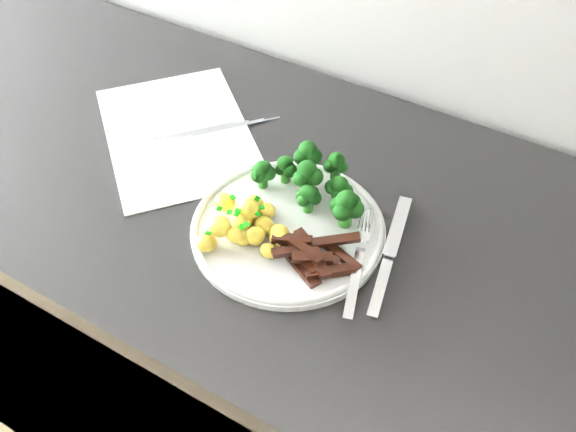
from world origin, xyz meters
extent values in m
cube|color=black|center=(0.11, 1.69, 0.44)|extent=(2.35, 0.59, 0.88)
cube|color=white|center=(-0.09, 1.72, 0.88)|extent=(0.37, 0.36, 0.00)
cube|color=slate|center=(-0.02, 1.78, 0.88)|extent=(0.09, 0.11, 0.00)
cube|color=slate|center=(-0.04, 1.77, 0.88)|extent=(0.09, 0.11, 0.00)
cube|color=slate|center=(-0.05, 1.75, 0.88)|extent=(0.09, 0.10, 0.00)
cube|color=slate|center=(-0.07, 1.74, 0.88)|extent=(0.08, 0.10, 0.00)
cylinder|color=white|center=(0.16, 1.63, 0.89)|extent=(0.26, 0.26, 0.01)
torus|color=white|center=(0.16, 1.63, 0.89)|extent=(0.25, 0.25, 0.01)
cylinder|color=#215C17|center=(0.16, 1.69, 0.91)|extent=(0.02, 0.02, 0.02)
sphere|color=black|center=(0.17, 1.70, 0.93)|extent=(0.02, 0.02, 0.02)
sphere|color=black|center=(0.15, 1.70, 0.93)|extent=(0.02, 0.02, 0.02)
sphere|color=black|center=(0.15, 1.68, 0.93)|extent=(0.02, 0.02, 0.02)
sphere|color=black|center=(0.16, 1.69, 0.94)|extent=(0.03, 0.03, 0.03)
cylinder|color=#215C17|center=(0.20, 1.70, 0.90)|extent=(0.02, 0.02, 0.02)
sphere|color=black|center=(0.21, 1.71, 0.92)|extent=(0.02, 0.02, 0.02)
sphere|color=black|center=(0.20, 1.71, 0.92)|extent=(0.02, 0.02, 0.02)
sphere|color=black|center=(0.19, 1.70, 0.92)|extent=(0.02, 0.02, 0.02)
sphere|color=black|center=(0.20, 1.69, 0.92)|extent=(0.02, 0.02, 0.02)
sphere|color=black|center=(0.20, 1.70, 0.93)|extent=(0.03, 0.03, 0.03)
cylinder|color=#215C17|center=(0.11, 1.71, 0.90)|extent=(0.01, 0.01, 0.02)
sphere|color=black|center=(0.12, 1.70, 0.92)|extent=(0.02, 0.02, 0.02)
sphere|color=black|center=(0.11, 1.71, 0.92)|extent=(0.02, 0.02, 0.02)
sphere|color=black|center=(0.11, 1.70, 0.91)|extent=(0.01, 0.01, 0.01)
sphere|color=black|center=(0.11, 1.71, 0.92)|extent=(0.02, 0.02, 0.02)
cylinder|color=#215C17|center=(0.18, 1.74, 0.91)|extent=(0.01, 0.01, 0.02)
sphere|color=black|center=(0.19, 1.74, 0.93)|extent=(0.02, 0.02, 0.02)
sphere|color=black|center=(0.17, 1.75, 0.93)|extent=(0.02, 0.02, 0.02)
sphere|color=black|center=(0.17, 1.73, 0.93)|extent=(0.02, 0.02, 0.02)
sphere|color=black|center=(0.18, 1.74, 0.93)|extent=(0.02, 0.02, 0.02)
cylinder|color=#215C17|center=(0.13, 1.73, 0.91)|extent=(0.02, 0.02, 0.02)
sphere|color=black|center=(0.15, 1.73, 0.93)|extent=(0.02, 0.02, 0.02)
sphere|color=black|center=(0.13, 1.74, 0.93)|extent=(0.02, 0.02, 0.02)
sphere|color=black|center=(0.13, 1.72, 0.93)|extent=(0.02, 0.02, 0.02)
sphere|color=black|center=(0.13, 1.73, 0.94)|extent=(0.03, 0.03, 0.03)
cylinder|color=#215C17|center=(0.22, 1.68, 0.90)|extent=(0.02, 0.02, 0.03)
sphere|color=black|center=(0.24, 1.68, 0.92)|extent=(0.02, 0.02, 0.02)
sphere|color=black|center=(0.23, 1.69, 0.92)|extent=(0.02, 0.02, 0.02)
sphere|color=black|center=(0.21, 1.67, 0.92)|extent=(0.02, 0.02, 0.02)
sphere|color=black|center=(0.22, 1.66, 0.92)|extent=(0.02, 0.02, 0.02)
sphere|color=black|center=(0.22, 1.68, 0.93)|extent=(0.03, 0.03, 0.03)
cylinder|color=#215C17|center=(0.09, 1.68, 0.90)|extent=(0.01, 0.01, 0.02)
sphere|color=black|center=(0.10, 1.68, 0.92)|extent=(0.02, 0.02, 0.02)
sphere|color=black|center=(0.09, 1.69, 0.92)|extent=(0.02, 0.02, 0.02)
sphere|color=black|center=(0.08, 1.68, 0.92)|extent=(0.02, 0.02, 0.02)
sphere|color=black|center=(0.09, 1.67, 0.92)|extent=(0.02, 0.02, 0.02)
sphere|color=black|center=(0.09, 1.68, 0.92)|extent=(0.02, 0.02, 0.02)
cylinder|color=#215C17|center=(0.17, 1.67, 0.90)|extent=(0.01, 0.01, 0.02)
sphere|color=black|center=(0.18, 1.67, 0.92)|extent=(0.02, 0.02, 0.02)
sphere|color=black|center=(0.17, 1.68, 0.92)|extent=(0.02, 0.02, 0.02)
sphere|color=black|center=(0.16, 1.67, 0.92)|extent=(0.02, 0.02, 0.02)
sphere|color=black|center=(0.17, 1.66, 0.92)|extent=(0.02, 0.02, 0.02)
sphere|color=black|center=(0.17, 1.67, 0.92)|extent=(0.02, 0.02, 0.02)
ellipsoid|color=#F9EC4D|center=(0.11, 1.59, 0.90)|extent=(0.03, 0.02, 0.02)
ellipsoid|color=#F9EC4D|center=(0.09, 1.55, 0.90)|extent=(0.03, 0.03, 0.02)
ellipsoid|color=#F9EC4D|center=(0.11, 1.58, 0.90)|extent=(0.03, 0.02, 0.02)
ellipsoid|color=#F9EC4D|center=(0.11, 1.63, 0.90)|extent=(0.03, 0.03, 0.03)
ellipsoid|color=#F9EC4D|center=(0.11, 1.60, 0.90)|extent=(0.03, 0.02, 0.03)
ellipsoid|color=#F9EC4D|center=(0.13, 1.59, 0.90)|extent=(0.02, 0.02, 0.02)
ellipsoid|color=#F9EC4D|center=(0.13, 1.58, 0.90)|extent=(0.02, 0.02, 0.02)
ellipsoid|color=#F9EC4D|center=(0.17, 1.60, 0.90)|extent=(0.03, 0.02, 0.02)
ellipsoid|color=#F9EC4D|center=(0.17, 1.58, 0.90)|extent=(0.02, 0.02, 0.02)
ellipsoid|color=#F9EC4D|center=(0.12, 1.62, 0.90)|extent=(0.02, 0.02, 0.02)
ellipsoid|color=#F9EC4D|center=(0.12, 1.61, 0.92)|extent=(0.03, 0.03, 0.03)
ellipsoid|color=#F9EC4D|center=(0.10, 1.57, 0.92)|extent=(0.02, 0.02, 0.02)
ellipsoid|color=#F9EC4D|center=(0.14, 1.61, 0.90)|extent=(0.03, 0.02, 0.02)
ellipsoid|color=#F9EC4D|center=(0.14, 1.61, 0.90)|extent=(0.03, 0.02, 0.02)
ellipsoid|color=#F9EC4D|center=(0.12, 1.57, 0.92)|extent=(0.02, 0.02, 0.02)
ellipsoid|color=#F9EC4D|center=(0.07, 1.62, 0.90)|extent=(0.03, 0.03, 0.02)
ellipsoid|color=#F9EC4D|center=(0.13, 1.64, 0.90)|extent=(0.03, 0.02, 0.02)
ellipsoid|color=#F9EC4D|center=(0.10, 1.57, 0.92)|extent=(0.03, 0.03, 0.03)
ellipsoid|color=#F9EC4D|center=(0.16, 1.61, 0.90)|extent=(0.03, 0.03, 0.02)
ellipsoid|color=#F9EC4D|center=(0.14, 1.59, 0.90)|extent=(0.03, 0.03, 0.02)
cube|color=#056202|center=(0.10, 1.56, 0.92)|extent=(0.01, 0.01, 0.00)
cube|color=#056202|center=(0.11, 1.59, 0.92)|extent=(0.01, 0.01, 0.00)
cube|color=#056202|center=(0.10, 1.59, 0.92)|extent=(0.01, 0.01, 0.00)
cube|color=#056202|center=(0.13, 1.58, 0.92)|extent=(0.01, 0.01, 0.00)
cube|color=#056202|center=(0.10, 1.55, 0.93)|extent=(0.01, 0.01, 0.00)
cube|color=#056202|center=(0.14, 1.60, 0.93)|extent=(0.01, 0.01, 0.00)
cube|color=#056202|center=(0.13, 1.57, 0.93)|extent=(0.01, 0.01, 0.00)
cube|color=#056202|center=(0.12, 1.63, 0.92)|extent=(0.01, 0.01, 0.00)
cube|color=#056202|center=(0.08, 1.59, 0.92)|extent=(0.01, 0.01, 0.00)
cube|color=#056202|center=(0.13, 1.58, 0.93)|extent=(0.01, 0.01, 0.00)
cube|color=#056202|center=(0.13, 1.62, 0.92)|extent=(0.01, 0.01, 0.00)
cube|color=#056202|center=(0.13, 1.61, 0.92)|extent=(0.01, 0.01, 0.00)
cube|color=#056202|center=(0.09, 1.62, 0.92)|extent=(0.01, 0.01, 0.00)
cube|color=#056202|center=(0.11, 1.60, 0.93)|extent=(0.01, 0.01, 0.00)
cube|color=black|center=(0.25, 1.59, 0.90)|extent=(0.06, 0.05, 0.01)
cube|color=black|center=(0.23, 1.60, 0.89)|extent=(0.05, 0.03, 0.01)
cube|color=black|center=(0.20, 1.60, 0.89)|extent=(0.06, 0.02, 0.01)
cube|color=black|center=(0.24, 1.62, 0.89)|extent=(0.06, 0.03, 0.01)
cube|color=black|center=(0.21, 1.59, 0.90)|extent=(0.05, 0.03, 0.01)
cube|color=black|center=(0.21, 1.58, 0.89)|extent=(0.06, 0.04, 0.01)
cube|color=black|center=(0.22, 1.60, 0.90)|extent=(0.05, 0.03, 0.01)
cube|color=black|center=(0.23, 1.63, 0.91)|extent=(0.06, 0.05, 0.01)
cube|color=black|center=(0.21, 1.60, 0.91)|extent=(0.05, 0.03, 0.01)
cube|color=black|center=(0.23, 1.59, 0.90)|extent=(0.04, 0.04, 0.01)
cube|color=black|center=(0.21, 1.61, 0.90)|extent=(0.06, 0.04, 0.01)
cube|color=black|center=(0.22, 1.59, 0.90)|extent=(0.05, 0.04, 0.01)
cube|color=black|center=(0.19, 1.59, 0.91)|extent=(0.04, 0.04, 0.01)
cube|color=black|center=(0.18, 1.61, 0.90)|extent=(0.05, 0.03, 0.01)
cube|color=silver|center=(0.28, 1.59, 0.90)|extent=(0.05, 0.12, 0.02)
cube|color=silver|center=(0.26, 1.66, 0.90)|extent=(0.02, 0.03, 0.01)
cylinder|color=silver|center=(0.25, 1.69, 0.90)|extent=(0.01, 0.04, 0.00)
cylinder|color=silver|center=(0.25, 1.69, 0.90)|extent=(0.01, 0.04, 0.00)
cylinder|color=silver|center=(0.25, 1.68, 0.90)|extent=(0.01, 0.04, 0.00)
cylinder|color=silver|center=(0.24, 1.68, 0.90)|extent=(0.01, 0.04, 0.00)
cube|color=silver|center=(0.29, 1.71, 0.89)|extent=(0.04, 0.12, 0.01)
cube|color=silver|center=(0.31, 1.61, 0.89)|extent=(0.03, 0.10, 0.02)
camera|label=1|loc=(0.44, 1.16, 1.50)|focal=39.23mm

